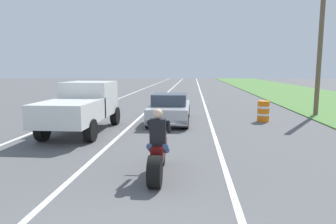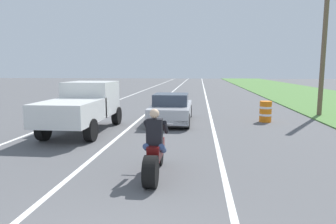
% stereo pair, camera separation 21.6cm
% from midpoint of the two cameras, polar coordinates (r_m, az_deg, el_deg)
% --- Properties ---
extents(lane_stripe_left_solid, '(0.14, 120.00, 0.01)m').
position_cam_midpoint_polar(lane_stripe_left_solid, '(23.71, -9.99, 1.88)').
color(lane_stripe_left_solid, white).
rests_on(lane_stripe_left_solid, ground).
extents(lane_stripe_right_solid, '(0.14, 120.00, 0.01)m').
position_cam_midpoint_polar(lane_stripe_right_solid, '(22.82, 7.69, 1.69)').
color(lane_stripe_right_solid, white).
rests_on(lane_stripe_right_solid, ground).
extents(lane_stripe_centre_dashed, '(0.14, 120.00, 0.01)m').
position_cam_midpoint_polar(lane_stripe_centre_dashed, '(22.99, -1.32, 1.81)').
color(lane_stripe_centre_dashed, white).
rests_on(lane_stripe_centre_dashed, ground).
extents(motorcycle_with_rider, '(0.70, 2.21, 1.62)m').
position_cam_midpoint_polar(motorcycle_with_rider, '(7.05, -1.64, -7.68)').
color(motorcycle_with_rider, black).
rests_on(motorcycle_with_rider, ground).
extents(sports_car_silver, '(1.84, 4.30, 1.37)m').
position_cam_midpoint_polar(sports_car_silver, '(14.38, 1.07, 0.56)').
color(sports_car_silver, '#B7B7BC').
rests_on(sports_car_silver, ground).
extents(pickup_truck_left_lane_white, '(2.02, 4.80, 1.98)m').
position_cam_midpoint_polar(pickup_truck_left_lane_white, '(12.57, -15.17, 1.39)').
color(pickup_truck_left_lane_white, silver).
rests_on(pickup_truck_left_lane_white, ground).
extents(utility_pole_roadside, '(0.24, 0.24, 7.27)m').
position_cam_midpoint_polar(utility_pole_roadside, '(18.19, 27.58, 10.72)').
color(utility_pole_roadside, brown).
rests_on(utility_pole_roadside, ground).
extents(construction_barrel_nearest, '(0.58, 0.58, 1.00)m').
position_cam_midpoint_polar(construction_barrel_nearest, '(15.23, 18.27, 0.10)').
color(construction_barrel_nearest, orange).
rests_on(construction_barrel_nearest, ground).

